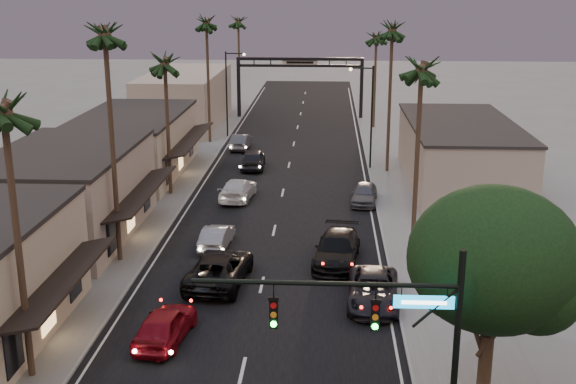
# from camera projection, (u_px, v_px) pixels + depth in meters

# --- Properties ---
(ground) EXTENTS (200.00, 200.00, 0.00)m
(ground) POSITION_uv_depth(u_px,v_px,m) (285.00, 183.00, 59.04)
(ground) COLOR slate
(ground) RESTS_ON ground
(road) EXTENTS (14.00, 120.00, 0.02)m
(road) POSITION_uv_depth(u_px,v_px,m) (288.00, 168.00, 63.84)
(road) COLOR black
(road) RESTS_ON ground
(sidewalk_left) EXTENTS (5.00, 92.00, 0.12)m
(sidewalk_left) POSITION_uv_depth(u_px,v_px,m) (196.00, 149.00, 71.05)
(sidewalk_left) COLOR slate
(sidewalk_left) RESTS_ON ground
(sidewalk_right) EXTENTS (5.00, 92.00, 0.12)m
(sidewalk_right) POSITION_uv_depth(u_px,v_px,m) (390.00, 151.00, 70.04)
(sidewalk_right) COLOR slate
(sidewalk_right) RESTS_ON ground
(storefront_mid) EXTENTS (8.00, 14.00, 5.50)m
(storefront_mid) POSITION_uv_depth(u_px,v_px,m) (67.00, 196.00, 45.54)
(storefront_mid) COLOR #A59584
(storefront_mid) RESTS_ON ground
(storefront_far) EXTENTS (8.00, 16.00, 5.00)m
(storefront_far) POSITION_uv_depth(u_px,v_px,m) (133.00, 146.00, 60.97)
(storefront_far) COLOR tan
(storefront_far) RESTS_ON ground
(storefront_dist) EXTENTS (8.00, 20.00, 6.00)m
(storefront_dist) POSITION_uv_depth(u_px,v_px,m) (185.00, 99.00, 82.90)
(storefront_dist) COLOR #A59584
(storefront_dist) RESTS_ON ground
(building_right) EXTENTS (8.00, 18.00, 5.00)m
(building_right) POSITION_uv_depth(u_px,v_px,m) (460.00, 155.00, 57.61)
(building_right) COLOR #A59584
(building_right) RESTS_ON ground
(traffic_signal) EXTENTS (8.51, 0.22, 7.80)m
(traffic_signal) POSITION_uv_depth(u_px,v_px,m) (396.00, 330.00, 22.79)
(traffic_signal) COLOR black
(traffic_signal) RESTS_ON ground
(corner_tree) EXTENTS (6.20, 6.20, 8.80)m
(corner_tree) POSITION_uv_depth(u_px,v_px,m) (496.00, 265.00, 25.65)
(corner_tree) COLOR #38281C
(corner_tree) RESTS_ON ground
(arch) EXTENTS (15.20, 0.40, 7.27)m
(arch) POSITION_uv_depth(u_px,v_px,m) (300.00, 72.00, 86.30)
(arch) COLOR black
(arch) RESTS_ON ground
(streetlight_right) EXTENTS (2.13, 0.30, 9.00)m
(streetlight_right) POSITION_uv_depth(u_px,v_px,m) (369.00, 109.00, 62.00)
(streetlight_right) COLOR black
(streetlight_right) RESTS_ON ground
(streetlight_left) EXTENTS (2.13, 0.30, 9.00)m
(streetlight_left) POSITION_uv_depth(u_px,v_px,m) (229.00, 87.00, 75.22)
(streetlight_left) COLOR black
(streetlight_left) RESTS_ON ground
(palm_la) EXTENTS (3.20, 3.20, 13.20)m
(palm_la) POSITION_uv_depth(u_px,v_px,m) (2.00, 101.00, 26.60)
(palm_la) COLOR #38281C
(palm_la) RESTS_ON ground
(palm_lb) EXTENTS (3.20, 3.20, 15.20)m
(palm_lb) POSITION_uv_depth(u_px,v_px,m) (104.00, 27.00, 38.54)
(palm_lb) COLOR #38281C
(palm_lb) RESTS_ON ground
(palm_lc) EXTENTS (3.20, 3.20, 12.20)m
(palm_lc) POSITION_uv_depth(u_px,v_px,m) (164.00, 57.00, 52.78)
(palm_lc) COLOR #38281C
(palm_lc) RESTS_ON ground
(palm_ld) EXTENTS (3.20, 3.20, 14.20)m
(palm_ld) POSITION_uv_depth(u_px,v_px,m) (206.00, 19.00, 70.47)
(palm_ld) COLOR #38281C
(palm_ld) RESTS_ON ground
(palm_ra) EXTENTS (3.20, 3.20, 13.20)m
(palm_ra) POSITION_uv_depth(u_px,v_px,m) (422.00, 62.00, 40.07)
(palm_ra) COLOR #38281C
(palm_ra) RESTS_ON ground
(palm_rb) EXTENTS (3.20, 3.20, 14.20)m
(palm_rb) POSITION_uv_depth(u_px,v_px,m) (393.00, 25.00, 59.00)
(palm_rb) COLOR #38281C
(palm_rb) RESTS_ON ground
(palm_rc) EXTENTS (3.20, 3.20, 12.20)m
(palm_rc) POSITION_uv_depth(u_px,v_px,m) (377.00, 34.00, 78.73)
(palm_rc) COLOR #38281C
(palm_rc) RESTS_ON ground
(palm_far) EXTENTS (3.20, 3.20, 13.20)m
(palm_far) POSITION_uv_depth(u_px,v_px,m) (238.00, 18.00, 92.80)
(palm_far) COLOR #38281C
(palm_far) RESTS_ON ground
(oncoming_red) EXTENTS (2.45, 4.89, 1.60)m
(oncoming_red) POSITION_uv_depth(u_px,v_px,m) (165.00, 325.00, 32.58)
(oncoming_red) COLOR maroon
(oncoming_red) RESTS_ON ground
(oncoming_pickup) EXTENTS (3.45, 6.43, 1.71)m
(oncoming_pickup) POSITION_uv_depth(u_px,v_px,m) (219.00, 268.00, 38.90)
(oncoming_pickup) COLOR black
(oncoming_pickup) RESTS_ON ground
(oncoming_silver) EXTENTS (1.76, 4.33, 1.40)m
(oncoming_silver) POSITION_uv_depth(u_px,v_px,m) (217.00, 237.00, 44.27)
(oncoming_silver) COLOR gray
(oncoming_silver) RESTS_ON ground
(oncoming_white) EXTENTS (2.71, 5.53, 1.55)m
(oncoming_white) POSITION_uv_depth(u_px,v_px,m) (238.00, 189.00, 54.29)
(oncoming_white) COLOR silver
(oncoming_white) RESTS_ON ground
(oncoming_dgrey) EXTENTS (2.23, 5.13, 1.72)m
(oncoming_dgrey) POSITION_uv_depth(u_px,v_px,m) (253.00, 159.00, 63.42)
(oncoming_dgrey) COLOR black
(oncoming_dgrey) RESTS_ON ground
(oncoming_grey_far) EXTENTS (1.86, 4.63, 1.50)m
(oncoming_grey_far) POSITION_uv_depth(u_px,v_px,m) (241.00, 142.00, 70.95)
(oncoming_grey_far) COLOR #454649
(oncoming_grey_far) RESTS_ON ground
(curbside_near) EXTENTS (2.86, 5.64, 1.53)m
(curbside_near) POSITION_uv_depth(u_px,v_px,m) (373.00, 290.00, 36.37)
(curbside_near) COLOR black
(curbside_near) RESTS_ON ground
(curbside_black) EXTENTS (3.10, 6.17, 1.72)m
(curbside_black) POSITION_uv_depth(u_px,v_px,m) (337.00, 249.00, 41.72)
(curbside_black) COLOR black
(curbside_black) RESTS_ON ground
(curbside_grey) EXTENTS (2.25, 4.59, 1.51)m
(curbside_grey) POSITION_uv_depth(u_px,v_px,m) (364.00, 194.00, 53.21)
(curbside_grey) COLOR #4F5054
(curbside_grey) RESTS_ON ground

